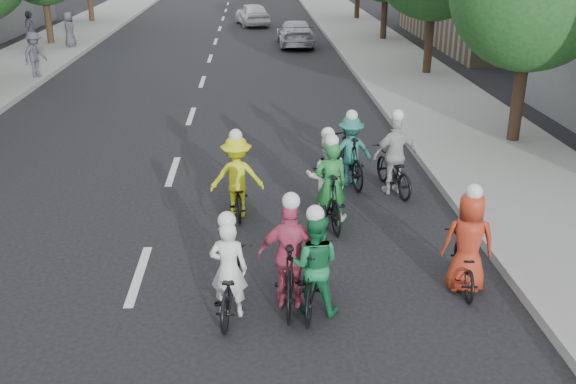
{
  "coord_description": "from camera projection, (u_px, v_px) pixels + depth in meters",
  "views": [
    {
      "loc": [
        1.95,
        -9.39,
        5.2
      ],
      "look_at": [
        2.52,
        1.06,
        1.0
      ],
      "focal_mm": 40.0,
      "sensor_mm": 36.0,
      "label": 1
    }
  ],
  "objects": [
    {
      "name": "ground",
      "position": [
        139.0,
        275.0,
        10.54
      ],
      "size": [
        120.0,
        120.0,
        0.0
      ],
      "primitive_type": "plane",
      "color": "black",
      "rests_on": "ground"
    },
    {
      "name": "sidewalk_right",
      "position": [
        446.0,
        110.0,
        20.18
      ],
      "size": [
        4.0,
        80.0,
        0.15
      ],
      "primitive_type": "cube",
      "color": "gray",
      "rests_on": "ground"
    },
    {
      "name": "curb_right",
      "position": [
        385.0,
        111.0,
        20.07
      ],
      "size": [
        0.18,
        80.0,
        0.18
      ],
      "primitive_type": "cube",
      "color": "#999993",
      "rests_on": "ground"
    },
    {
      "name": "cyclist_0",
      "position": [
        229.0,
        280.0,
        9.34
      ],
      "size": [
        0.77,
        1.74,
        1.64
      ],
      "rotation": [
        0.0,
        0.0,
        3.03
      ],
      "color": "black",
      "rests_on": "ground"
    },
    {
      "name": "cyclist_1",
      "position": [
        314.0,
        271.0,
        9.37
      ],
      "size": [
        0.86,
        1.76,
        1.7
      ],
      "rotation": [
        0.0,
        0.0,
        2.93
      ],
      "color": "black",
      "rests_on": "ground"
    },
    {
      "name": "cyclist_2",
      "position": [
        237.0,
        183.0,
        12.6
      ],
      "size": [
        1.09,
        1.56,
        1.78
      ],
      "rotation": [
        0.0,
        0.0,
        3.2
      ],
      "color": "black",
      "rests_on": "ground"
    },
    {
      "name": "cyclist_3",
      "position": [
        291.0,
        263.0,
        9.5
      ],
      "size": [
        1.02,
        1.87,
        1.83
      ],
      "rotation": [
        0.0,
        0.0,
        3.04
      ],
      "color": "black",
      "rests_on": "ground"
    },
    {
      "name": "cyclist_4",
      "position": [
        466.0,
        252.0,
        9.97
      ],
      "size": [
        0.85,
        1.6,
        1.78
      ],
      "rotation": [
        0.0,
        0.0,
        3.01
      ],
      "color": "black",
      "rests_on": "ground"
    },
    {
      "name": "cyclist_5",
      "position": [
        330.0,
        193.0,
        12.16
      ],
      "size": [
        0.71,
        1.88,
        1.84
      ],
      "rotation": [
        0.0,
        0.0,
        3.25
      ],
      "color": "black",
      "rests_on": "ground"
    },
    {
      "name": "cyclist_6",
      "position": [
        326.0,
        186.0,
        12.46
      ],
      "size": [
        0.92,
        1.64,
        1.86
      ],
      "rotation": [
        0.0,
        0.0,
        2.99
      ],
      "color": "black",
      "rests_on": "ground"
    },
    {
      "name": "cyclist_7",
      "position": [
        350.0,
        155.0,
        14.19
      ],
      "size": [
        1.1,
        1.95,
        1.71
      ],
      "rotation": [
        0.0,
        0.0,
        3.31
      ],
      "color": "black",
      "rests_on": "ground"
    },
    {
      "name": "cyclist_8",
      "position": [
        394.0,
        164.0,
        13.77
      ],
      "size": [
        1.06,
        1.87,
        1.85
      ],
      "rotation": [
        0.0,
        0.0,
        3.35
      ],
      "color": "black",
      "rests_on": "ground"
    },
    {
      "name": "follow_car_lead",
      "position": [
        295.0,
        33.0,
        32.13
      ],
      "size": [
        1.82,
        4.37,
        1.26
      ],
      "primitive_type": "imported",
      "rotation": [
        0.0,
        0.0,
        3.15
      ],
      "color": "#B1B2B6",
      "rests_on": "ground"
    },
    {
      "name": "follow_car_trail",
      "position": [
        252.0,
        14.0,
        39.44
      ],
      "size": [
        2.4,
        4.26,
        1.37
      ],
      "primitive_type": "imported",
      "rotation": [
        0.0,
        0.0,
        3.35
      ],
      "color": "white",
      "rests_on": "ground"
    },
    {
      "name": "spectator_0",
      "position": [
        35.0,
        55.0,
        24.25
      ],
      "size": [
        1.03,
        1.26,
        1.69
      ],
      "primitive_type": "imported",
      "rotation": [
        0.0,
        0.0,
        1.14
      ],
      "color": "#474753",
      "rests_on": "sidewalk_left"
    },
    {
      "name": "spectator_1",
      "position": [
        31.0,
        32.0,
        29.07
      ],
      "size": [
        0.51,
        1.13,
        1.9
      ],
      "primitive_type": "imported",
      "rotation": [
        0.0,
        0.0,
        1.61
      ],
      "color": "#4A4A56",
      "rests_on": "sidewalk_left"
    },
    {
      "name": "spectator_2",
      "position": [
        69.0,
        29.0,
        30.9
      ],
      "size": [
        0.75,
        0.93,
        1.64
      ],
      "primitive_type": "imported",
      "rotation": [
        0.0,
        0.0,
        1.9
      ],
      "color": "#45444F",
      "rests_on": "sidewalk_left"
    }
  ]
}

